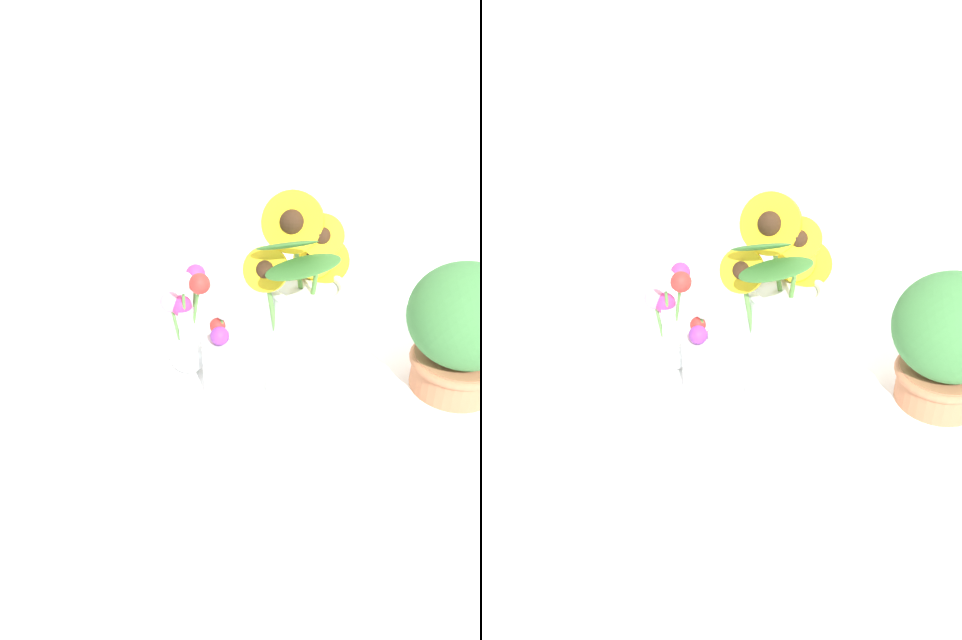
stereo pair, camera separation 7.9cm
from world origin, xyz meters
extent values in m
plane|color=white|center=(0.00, 0.00, 0.00)|extent=(6.00, 6.00, 0.00)
cylinder|color=white|center=(0.01, 0.08, 0.01)|extent=(0.42, 0.42, 0.02)
cylinder|color=silver|center=(0.13, 0.06, 0.12)|extent=(0.12, 0.12, 0.20)
torus|color=silver|center=(0.13, 0.06, 0.22)|extent=(0.12, 0.12, 0.01)
cylinder|color=#568E42|center=(0.13, 0.06, 0.19)|extent=(0.03, 0.03, 0.26)
cylinder|color=yellow|center=(0.14, 0.04, 0.32)|extent=(0.07, 0.04, 0.06)
sphere|color=#382314|center=(0.14, 0.04, 0.32)|extent=(0.03, 0.03, 0.03)
cylinder|color=#568E42|center=(0.09, 0.02, 0.16)|extent=(0.04, 0.03, 0.22)
cylinder|color=yellow|center=(0.07, 0.01, 0.27)|extent=(0.07, 0.04, 0.07)
sphere|color=#382314|center=(0.07, 0.01, 0.27)|extent=(0.03, 0.03, 0.03)
cylinder|color=#568E42|center=(0.12, 0.07, 0.21)|extent=(0.04, 0.05, 0.25)
cylinder|color=yellow|center=(0.10, 0.05, 0.33)|extent=(0.10, 0.05, 0.10)
sphere|color=#382314|center=(0.10, 0.05, 0.33)|extent=(0.04, 0.04, 0.04)
cylinder|color=#568E42|center=(0.13, 0.11, 0.16)|extent=(0.03, 0.06, 0.22)
cylinder|color=yellow|center=(0.11, 0.14, 0.27)|extent=(0.07, 0.05, 0.05)
sphere|color=#382314|center=(0.11, 0.14, 0.27)|extent=(0.03, 0.03, 0.03)
cylinder|color=#568E42|center=(0.11, 0.10, 0.15)|extent=(0.03, 0.02, 0.19)
cylinder|color=yellow|center=(0.12, 0.11, 0.25)|extent=(0.07, 0.05, 0.06)
sphere|color=#382314|center=(0.12, 0.11, 0.25)|extent=(0.03, 0.03, 0.03)
cylinder|color=#568E42|center=(0.14, 0.10, 0.16)|extent=(0.01, 0.04, 0.17)
cylinder|color=yellow|center=(0.14, 0.12, 0.24)|extent=(0.08, 0.06, 0.06)
sphere|color=#382314|center=(0.14, 0.12, 0.24)|extent=(0.03, 0.03, 0.03)
ellipsoid|color=#38702D|center=(0.13, -0.02, 0.30)|extent=(0.11, 0.06, 0.05)
ellipsoid|color=#38702D|center=(0.11, -0.01, 0.32)|extent=(0.11, 0.07, 0.06)
cylinder|color=white|center=(0.00, 0.02, 0.07)|extent=(0.06, 0.06, 0.10)
cylinder|color=#4C8438|center=(0.00, 0.03, 0.09)|extent=(0.01, 0.03, 0.09)
sphere|color=purple|center=(0.00, 0.02, 0.14)|extent=(0.03, 0.03, 0.03)
cylinder|color=#4C8438|center=(0.00, 0.04, 0.11)|extent=(0.02, 0.01, 0.12)
sphere|color=white|center=(0.00, 0.04, 0.17)|extent=(0.03, 0.03, 0.03)
cylinder|color=#4C8438|center=(0.01, 0.03, 0.09)|extent=(0.01, 0.02, 0.07)
sphere|color=white|center=(0.02, 0.04, 0.13)|extent=(0.03, 0.03, 0.03)
cylinder|color=#4C8438|center=(-0.01, 0.03, 0.10)|extent=(0.01, 0.03, 0.08)
sphere|color=red|center=(-0.01, 0.04, 0.14)|extent=(0.03, 0.03, 0.03)
sphere|color=white|center=(-0.07, 0.07, 0.06)|extent=(0.07, 0.07, 0.07)
cylinder|color=white|center=(-0.07, 0.07, 0.12)|extent=(0.03, 0.03, 0.05)
cylinder|color=#568E42|center=(-0.06, 0.06, 0.13)|extent=(0.03, 0.02, 0.14)
sphere|color=red|center=(-0.04, 0.05, 0.21)|extent=(0.03, 0.03, 0.03)
cylinder|color=#568E42|center=(-0.07, 0.09, 0.12)|extent=(0.01, 0.03, 0.15)
sphere|color=#C6337A|center=(-0.07, 0.11, 0.19)|extent=(0.03, 0.03, 0.03)
cylinder|color=#568E42|center=(-0.08, 0.06, 0.13)|extent=(0.01, 0.02, 0.14)
sphere|color=white|center=(-0.07, 0.05, 0.20)|extent=(0.04, 0.04, 0.04)
cylinder|color=#568E42|center=(-0.08, 0.07, 0.10)|extent=(0.02, 0.01, 0.09)
sphere|color=#C6337A|center=(-0.09, 0.07, 0.15)|extent=(0.04, 0.04, 0.04)
cylinder|color=#568E42|center=(-0.09, 0.06, 0.10)|extent=(0.03, 0.02, 0.09)
sphere|color=pink|center=(-0.11, 0.07, 0.15)|extent=(0.04, 0.04, 0.04)
cylinder|color=#B7704C|center=(0.37, 0.18, 0.03)|extent=(0.14, 0.14, 0.07)
torus|color=#B7704C|center=(0.37, 0.18, 0.06)|extent=(0.16, 0.16, 0.02)
ellipsoid|color=#3D7A3D|center=(0.37, 0.18, 0.15)|extent=(0.19, 0.19, 0.18)
camera|label=1|loc=(0.27, -0.75, 0.68)|focal=35.00mm
camera|label=2|loc=(0.34, -0.72, 0.68)|focal=35.00mm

